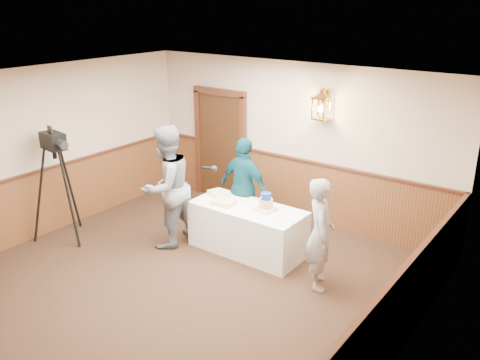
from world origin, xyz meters
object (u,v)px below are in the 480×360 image
at_px(display_table, 248,229).
at_px(baker, 320,234).
at_px(tiered_cake, 266,204).
at_px(interviewer, 167,187).
at_px(assistant_p, 244,188).
at_px(sheet_cake_yellow, 224,202).
at_px(sheet_cake_green, 218,193).
at_px(tv_camera_rig, 60,193).

bearing_deg(display_table, baker, -10.67).
bearing_deg(display_table, tiered_cake, 9.42).
bearing_deg(interviewer, assistant_p, 143.35).
bearing_deg(display_table, sheet_cake_yellow, -158.24).
bearing_deg(baker, tiered_cake, 40.02).
relative_size(sheet_cake_green, interviewer, 0.15).
relative_size(tiered_cake, sheet_cake_yellow, 0.94).
bearing_deg(assistant_p, sheet_cake_green, 56.61).
distance_m(baker, assistant_p, 1.92).
distance_m(display_table, tiered_cake, 0.57).
xyz_separation_m(sheet_cake_green, baker, (2.07, -0.37, 0.01)).
bearing_deg(baker, tv_camera_rig, 72.11).
distance_m(interviewer, baker, 2.59).
distance_m(tiered_cake, baker, 1.14).
relative_size(display_table, tv_camera_rig, 0.99).
distance_m(sheet_cake_yellow, baker, 1.76).
distance_m(interviewer, tv_camera_rig, 1.79).
distance_m(interviewer, assistant_p, 1.29).
xyz_separation_m(tiered_cake, tv_camera_rig, (-3.02, -1.50, -0.05)).
xyz_separation_m(display_table, tiered_cake, (0.30, 0.05, 0.49)).
height_order(tiered_cake, baker, baker).
relative_size(baker, assistant_p, 0.94).
xyz_separation_m(tiered_cake, assistant_p, (-0.69, 0.40, -0.02)).
xyz_separation_m(sheet_cake_yellow, interviewer, (-0.81, -0.42, 0.20)).
bearing_deg(sheet_cake_green, sheet_cake_yellow, -38.39).
relative_size(display_table, baker, 1.13).
bearing_deg(tiered_cake, sheet_cake_green, 176.66).
xyz_separation_m(tiered_cake, interviewer, (-1.47, -0.61, 0.13)).
distance_m(display_table, tv_camera_rig, 3.11).
relative_size(assistant_p, tv_camera_rig, 0.93).
bearing_deg(assistant_p, tiered_cake, 156.68).
relative_size(tiered_cake, tv_camera_rig, 0.18).
distance_m(sheet_cake_green, assistant_p, 0.45).
distance_m(tiered_cake, sheet_cake_yellow, 0.69).
xyz_separation_m(baker, assistant_p, (-1.78, 0.71, 0.05)).
bearing_deg(sheet_cake_green, interviewer, -126.51).
relative_size(sheet_cake_yellow, assistant_p, 0.21).
distance_m(baker, tv_camera_rig, 4.28).
xyz_separation_m(sheet_cake_green, tv_camera_rig, (-2.04, -1.56, 0.03)).
bearing_deg(tv_camera_rig, assistant_p, 47.23).
relative_size(tiered_cake, baker, 0.21).
height_order(display_table, baker, baker).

